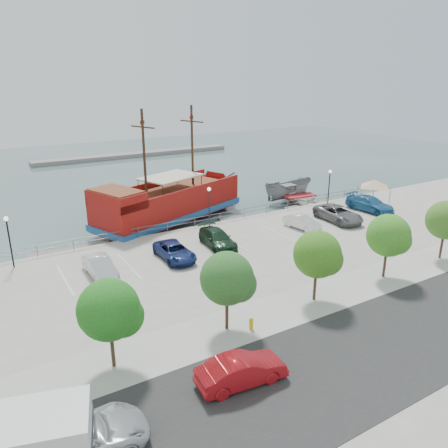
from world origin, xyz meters
TOP-DOWN VIEW (x-y plane):
  - ground at (0.00, 0.00)m, footprint 160.00×160.00m
  - street at (0.00, -16.00)m, footprint 100.00×8.00m
  - sidewalk at (0.00, -10.00)m, footprint 100.00×4.00m
  - seawall_railing at (0.00, 7.80)m, footprint 50.00×0.06m
  - far_shore at (10.00, 55.00)m, footprint 40.00×3.00m
  - pirate_ship at (0.10, 13.64)m, footprint 21.07×12.40m
  - patrol_boat at (15.29, 13.07)m, footprint 7.04×3.30m
  - speedboat at (15.82, 11.25)m, footprint 5.52×7.24m
  - dock_west at (-12.97, 9.20)m, footprint 7.51×2.44m
  - dock_mid at (6.51, 9.20)m, footprint 6.80×4.43m
  - dock_east at (15.93, 9.20)m, footprint 7.28×2.28m
  - canopy_tent at (20.88, 4.06)m, footprint 4.56×4.56m
  - street_van at (-18.00, -14.97)m, footprint 5.89×2.90m
  - street_sedan at (-9.95, -14.60)m, footprint 4.74×2.05m
  - fire_hydrant at (-6.76, -10.80)m, footprint 0.27×0.27m
  - lamp_post_left at (-18.00, 6.50)m, footprint 0.36×0.36m
  - lamp_post_mid at (0.00, 6.50)m, footprint 0.36×0.36m
  - lamp_post_right at (16.00, 6.50)m, footprint 0.36×0.36m
  - tree_b at (-14.85, -10.07)m, footprint 3.30×3.20m
  - tree_c at (-7.85, -10.07)m, footprint 3.30×3.20m
  - tree_d at (-0.85, -10.07)m, footprint 3.30×3.20m
  - tree_e at (6.15, -10.07)m, footprint 3.30×3.20m
  - tree_f at (13.15, -10.07)m, footprint 3.30×3.20m
  - parked_car_b at (-12.46, 1.37)m, footprint 1.76×4.61m
  - parked_car_c at (-6.21, 1.34)m, footprint 2.30×4.94m
  - parked_car_d at (-1.71, 1.98)m, footprint 2.55×5.31m
  - parked_car_f at (8.02, 1.80)m, footprint 2.01×4.22m
  - parked_car_g at (12.83, 1.67)m, footprint 2.97×5.93m
  - parked_car_h at (18.54, 2.48)m, footprint 2.91×5.96m

SIDE VIEW (x-z plane):
  - ground at x=0.00m, z-range -1.00..-1.00m
  - dock_mid at x=6.51m, z-range -1.00..-0.62m
  - dock_east at x=15.93m, z-range -1.00..-0.59m
  - dock_west at x=-12.97m, z-range -1.00..-0.58m
  - far_shore at x=10.00m, z-range -1.00..-0.20m
  - speedboat at x=15.82m, z-range -1.00..0.40m
  - street at x=0.00m, z-range -0.01..0.03m
  - sidewalk at x=0.00m, z-range -0.01..0.04m
  - patrol_boat at x=15.29m, z-range -1.00..1.63m
  - fire_hydrant at x=-6.76m, z-range 0.03..0.82m
  - seawall_railing at x=0.00m, z-range 0.03..1.03m
  - parked_car_f at x=8.02m, z-range 0.00..1.33m
  - parked_car_c at x=-6.21m, z-range 0.00..1.37m
  - parked_car_d at x=-1.71m, z-range 0.00..1.49m
  - parked_car_b at x=-12.46m, z-range 0.00..1.50m
  - street_sedan at x=-9.95m, z-range 0.00..1.52m
  - street_van at x=-18.00m, z-range 0.00..1.61m
  - parked_car_g at x=12.83m, z-range 0.00..1.61m
  - parked_car_h at x=18.54m, z-range 0.00..1.67m
  - pirate_ship at x=0.10m, z-range -5.36..7.74m
  - lamp_post_left at x=-18.00m, z-range 0.80..5.08m
  - lamp_post_mid at x=0.00m, z-range 0.80..5.08m
  - lamp_post_right at x=16.00m, z-range 0.80..5.08m
  - canopy_tent at x=20.88m, z-range 1.28..4.76m
  - tree_b at x=-14.85m, z-range 0.80..5.80m
  - tree_c at x=-7.85m, z-range 0.80..5.80m
  - tree_d at x=-0.85m, z-range 0.80..5.80m
  - tree_e at x=6.15m, z-range 0.80..5.80m
  - tree_f at x=13.15m, z-range 0.80..5.80m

